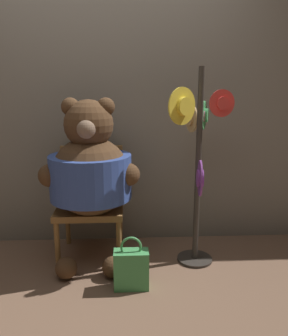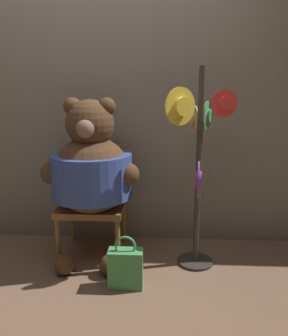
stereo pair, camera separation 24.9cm
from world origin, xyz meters
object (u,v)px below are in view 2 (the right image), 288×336
(hat_display_rack, at_px, (198,155))
(handbag_on_ground, at_px, (126,268))
(teddy_bear, at_px, (92,170))
(chair, at_px, (94,196))

(hat_display_rack, bearing_deg, handbag_on_ground, -144.46)
(teddy_bear, xyz_separation_m, handbag_on_ground, (0.30, -0.41, -0.59))
(teddy_bear, height_order, hat_display_rack, hat_display_rack)
(chair, relative_size, handbag_on_ground, 2.34)
(handbag_on_ground, bearing_deg, teddy_bear, 126.47)
(teddy_bear, height_order, handbag_on_ground, teddy_bear)
(chair, height_order, teddy_bear, teddy_bear)
(teddy_bear, relative_size, hat_display_rack, 0.86)
(teddy_bear, distance_m, handbag_on_ground, 0.78)
(teddy_bear, xyz_separation_m, hat_display_rack, (0.81, -0.04, 0.13))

